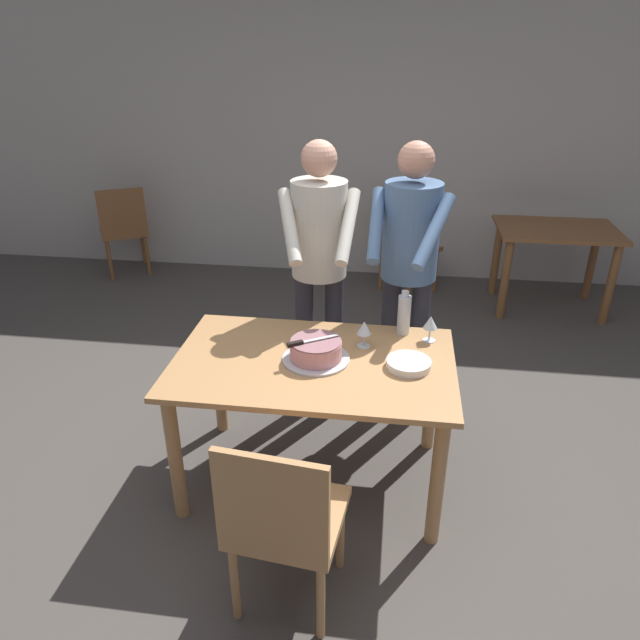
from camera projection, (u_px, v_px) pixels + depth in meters
name	position (u px, v px, depth m)	size (l,w,h in m)	color
ground_plane	(314.00, 477.00, 3.26)	(14.00, 14.00, 0.00)	#4C4742
back_wall	(363.00, 136.00, 5.52)	(10.00, 0.12, 2.70)	#BCB7AD
main_dining_table	(313.00, 380.00, 2.98)	(1.41, 0.88, 0.75)	tan
cake_on_platter	(316.00, 351.00, 2.91)	(0.34, 0.34, 0.11)	silver
cake_knife	(302.00, 342.00, 2.86)	(0.24, 0.16, 0.02)	silver
plate_stack	(409.00, 364.00, 2.86)	(0.22, 0.22, 0.04)	white
wine_glass_near	(364.00, 329.00, 3.02)	(0.08, 0.08, 0.14)	silver
wine_glass_far	(430.00, 323.00, 3.07)	(0.08, 0.08, 0.14)	silver
water_bottle	(404.00, 314.00, 3.14)	(0.07, 0.07, 0.25)	silver
person_cutting_cake	(319.00, 255.00, 3.37)	(0.46, 0.57, 1.72)	#2D2D38
person_standing_beside	(409.00, 257.00, 3.34)	(0.46, 0.57, 1.72)	#2D2D38
chair_near_side	(283.00, 519.00, 2.32)	(0.49, 0.49, 0.90)	tan
background_table	(555.00, 246.00, 5.03)	(1.00, 0.70, 0.74)	brown
background_chair_0	(404.00, 240.00, 5.46)	(0.62, 0.62, 0.90)	brown
background_chair_1	(124.00, 227.00, 5.81)	(0.60, 0.60, 0.90)	brown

